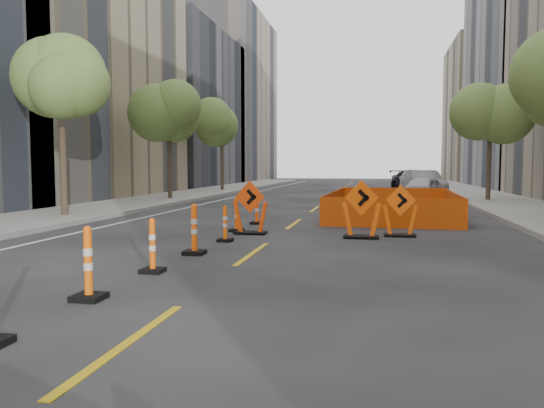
% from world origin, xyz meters
% --- Properties ---
extents(ground_plane, '(140.00, 140.00, 0.00)m').
position_xyz_m(ground_plane, '(0.00, 0.00, 0.00)').
color(ground_plane, black).
extents(sidewalk_left, '(4.00, 90.00, 0.15)m').
position_xyz_m(sidewalk_left, '(-9.00, 12.00, 0.07)').
color(sidewalk_left, gray).
rests_on(sidewalk_left, ground).
extents(bld_left_d, '(12.00, 16.00, 14.00)m').
position_xyz_m(bld_left_d, '(-17.00, 39.20, 7.00)').
color(bld_left_d, '#4C4C51').
rests_on(bld_left_d, ground).
extents(bld_left_e, '(12.00, 20.00, 20.00)m').
position_xyz_m(bld_left_e, '(-17.00, 55.60, 10.00)').
color(bld_left_e, gray).
rests_on(bld_left_e, ground).
extents(bld_right_e, '(12.00, 14.00, 16.00)m').
position_xyz_m(bld_right_e, '(17.00, 58.60, 8.00)').
color(bld_right_e, tan).
rests_on(bld_right_e, ground).
extents(tree_l_b, '(2.80, 2.80, 5.95)m').
position_xyz_m(tree_l_b, '(-8.40, 10.00, 4.53)').
color(tree_l_b, '#382B1E').
rests_on(tree_l_b, ground).
extents(tree_l_c, '(2.80, 2.80, 5.95)m').
position_xyz_m(tree_l_c, '(-8.40, 20.00, 4.53)').
color(tree_l_c, '#382B1E').
rests_on(tree_l_c, ground).
extents(tree_l_d, '(2.80, 2.80, 5.95)m').
position_xyz_m(tree_l_d, '(-8.40, 30.00, 4.53)').
color(tree_l_d, '#382B1E').
rests_on(tree_l_d, ground).
extents(tree_r_c, '(2.80, 2.80, 5.95)m').
position_xyz_m(tree_r_c, '(8.40, 22.00, 4.53)').
color(tree_r_c, '#382B1E').
rests_on(tree_r_c, ground).
extents(channelizer_2, '(0.43, 0.43, 1.08)m').
position_xyz_m(channelizer_2, '(-1.41, -0.38, 0.54)').
color(channelizer_2, '#FF630A').
rests_on(channelizer_2, ground).
extents(channelizer_3, '(0.39, 0.39, 1.00)m').
position_xyz_m(channelizer_3, '(-1.31, 1.64, 0.50)').
color(channelizer_3, '#FA5B0A').
rests_on(channelizer_3, ground).
extents(channelizer_4, '(0.44, 0.44, 1.12)m').
position_xyz_m(channelizer_4, '(-1.23, 3.65, 0.56)').
color(channelizer_4, '#FF520A').
rests_on(channelizer_4, ground).
extents(channelizer_5, '(0.36, 0.36, 0.92)m').
position_xyz_m(channelizer_5, '(-1.11, 5.67, 0.46)').
color(channelizer_5, '#F1570A').
rests_on(channelizer_5, ground).
extents(channelizer_6, '(0.40, 0.40, 1.00)m').
position_xyz_m(channelizer_6, '(-1.36, 7.69, 0.50)').
color(channelizer_6, '#F0530A').
rests_on(channelizer_6, ground).
extents(channelizer_7, '(0.41, 0.41, 1.03)m').
position_xyz_m(channelizer_7, '(-1.20, 9.70, 0.52)').
color(channelizer_7, '#FF4C0A').
rests_on(channelizer_7, ground).
extents(chevron_sign_left, '(1.12, 0.82, 1.51)m').
position_xyz_m(chevron_sign_left, '(-0.82, 7.22, 0.76)').
color(chevron_sign_left, '#E43E09').
rests_on(chevron_sign_left, ground).
extents(chevron_sign_center, '(1.19, 0.95, 1.55)m').
position_xyz_m(chevron_sign_center, '(2.28, 6.98, 0.78)').
color(chevron_sign_center, '#FF550A').
rests_on(chevron_sign_center, ground).
extents(chevron_sign_right, '(1.09, 0.90, 1.42)m').
position_xyz_m(chevron_sign_right, '(3.32, 7.52, 0.71)').
color(chevron_sign_right, '#EA5309').
rests_on(chevron_sign_right, ground).
extents(safety_fence, '(4.69, 7.68, 0.94)m').
position_xyz_m(safety_fence, '(3.27, 13.17, 0.47)').
color(safety_fence, '#FF660D').
rests_on(safety_fence, ground).
extents(parked_car_near, '(3.01, 4.28, 1.35)m').
position_xyz_m(parked_car_near, '(4.97, 20.92, 0.68)').
color(parked_car_near, '#B8B8BA').
rests_on(parked_car_near, ground).
extents(parked_car_mid, '(2.61, 5.19, 1.63)m').
position_xyz_m(parked_car_mid, '(5.44, 26.17, 0.82)').
color(parked_car_mid, gray).
rests_on(parked_car_mid, ground).
extents(parked_car_far, '(4.27, 5.97, 1.61)m').
position_xyz_m(parked_car_far, '(5.59, 32.01, 0.80)').
color(parked_car_far, black).
rests_on(parked_car_far, ground).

